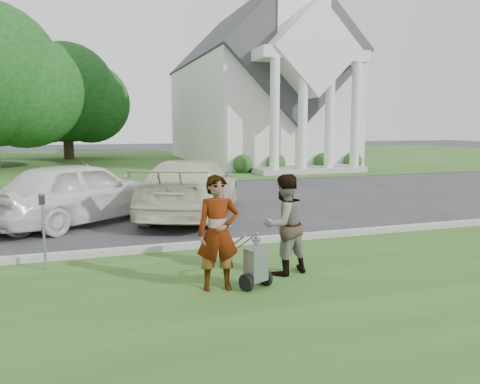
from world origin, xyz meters
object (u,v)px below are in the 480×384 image
person_left (218,234)px  car_b (81,192)px  church (256,78)px  car_c (191,188)px  parking_meter_near (43,222)px  tree_back (66,97)px  striping_cart (255,266)px  person_right (284,225)px

person_left → car_b: 6.47m
church → car_c: (-8.95, -18.89, -5.12)m
car_b → parking_meter_near: bearing=135.8°
tree_back → striping_cart: 32.62m
person_right → parking_meter_near: 4.27m
tree_back → striping_cart: size_ratio=9.38×
parking_meter_near → car_c: size_ratio=0.25×
church → person_left: bearing=-111.5°
church → tree_back: bearing=152.2°
person_right → parking_meter_near: size_ratio=1.25×
person_right → parking_meter_near: bearing=-35.9°
tree_back → car_c: (4.06, -25.77, -3.91)m
car_b → person_right: bearing=174.6°
car_b → church: bearing=-68.1°
person_left → car_c: person_left is taller
tree_back → person_left: (3.14, -31.98, -3.82)m
person_left → car_b: size_ratio=0.37×
tree_back → parking_meter_near: bearing=-89.1°
person_left → person_right: (1.30, 0.40, -0.03)m
parking_meter_near → car_b: (0.61, 4.19, -0.04)m
car_c → person_right: bearing=117.1°
striping_cart → person_right: size_ratio=0.59×
car_c → church: bearing=-91.9°
striping_cart → person_left: (-0.58, 0.14, 0.53)m
parking_meter_near → car_c: bearing=49.8°
church → car_b: size_ratio=4.91×
striping_cart → car_c: 6.38m
tree_back → car_b: size_ratio=1.96×
person_left → car_b: person_left is taller
church → tree_back: size_ratio=2.51×
striping_cart → car_c: size_ratio=0.18×
car_b → car_c: bearing=-124.3°
parking_meter_near → church: bearing=61.5°
parking_meter_near → car_c: (3.61, 4.27, -0.06)m
striping_cart → car_b: bearing=90.9°
tree_back → person_right: tree_back is taller
church → person_right: 26.64m
striping_cart → parking_meter_near: size_ratio=0.73×
striping_cart → parking_meter_near: (-3.25, 2.08, 0.50)m
tree_back → car_b: bearing=-87.6°
striping_cart → person_right: (0.72, 0.54, 0.49)m
car_b → car_c: size_ratio=0.87×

